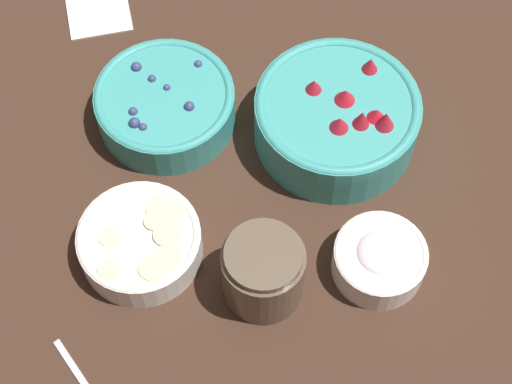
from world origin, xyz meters
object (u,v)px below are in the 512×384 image
bowl_blueberries (165,103)px  bowl_bananas (140,242)px  bowl_strawberries (337,116)px  bowl_cream (380,258)px  jar_chocolate (263,273)px

bowl_blueberries → bowl_bananas: bearing=-12.6°
bowl_strawberries → bowl_cream: (0.20, 0.02, -0.02)m
bowl_blueberries → jar_chocolate: (0.26, 0.10, 0.01)m
jar_chocolate → bowl_strawberries: bearing=149.4°
bowl_bananas → bowl_blueberries: bearing=167.4°
bowl_strawberries → bowl_cream: size_ratio=1.90×
bowl_strawberries → bowl_cream: bearing=5.6°
bowl_strawberries → jar_chocolate: bowl_strawberries is taller
bowl_blueberries → jar_chocolate: jar_chocolate is taller
bowl_cream → bowl_bananas: bearing=-101.3°
bowl_cream → jar_chocolate: size_ratio=1.15×
bowl_bananas → bowl_cream: bearing=78.7°
bowl_cream → bowl_blueberries: bearing=-136.7°
bowl_blueberries → bowl_cream: (0.26, 0.24, -0.00)m
bowl_bananas → jar_chocolate: (0.07, 0.14, 0.02)m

